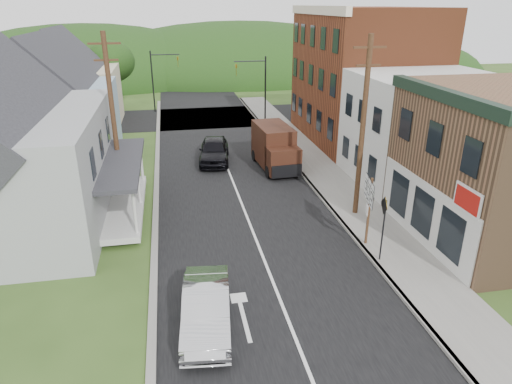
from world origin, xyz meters
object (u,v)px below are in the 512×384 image
delivery_van (275,148)px  route_sign_cluster (369,202)px  dark_sedan (214,150)px  silver_sedan (206,309)px  warning_sign (384,220)px

delivery_van → route_sign_cluster: size_ratio=1.63×
route_sign_cluster → dark_sedan: bearing=125.5°
silver_sedan → warning_sign: 8.18m
route_sign_cluster → silver_sedan: bearing=-137.5°
delivery_van → route_sign_cluster: bearing=-85.5°
delivery_van → warning_sign: size_ratio=1.76×
dark_sedan → route_sign_cluster: bearing=-59.8°
delivery_van → route_sign_cluster: 11.32m
silver_sedan → dark_sedan: size_ratio=0.91×
delivery_van → route_sign_cluster: route_sign_cluster is taller
silver_sedan → route_sign_cluster: (7.56, 4.28, 1.46)m
silver_sedan → warning_sign: bearing=26.3°
dark_sedan → route_sign_cluster: route_sign_cluster is taller
silver_sedan → dark_sedan: bearing=89.1°
dark_sedan → silver_sedan: bearing=-89.2°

